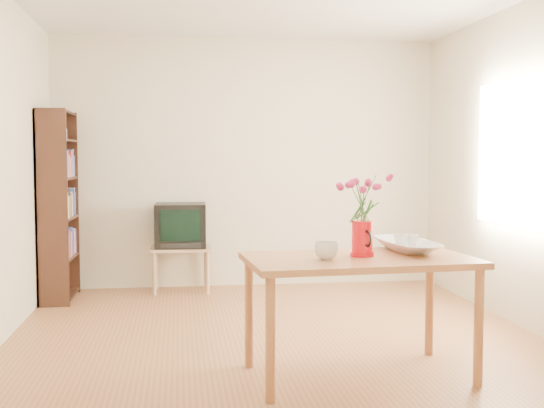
{
  "coord_description": "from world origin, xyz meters",
  "views": [
    {
      "loc": [
        -0.72,
        -4.91,
        1.37
      ],
      "look_at": [
        0.0,
        0.3,
        1.0
      ],
      "focal_mm": 45.0,
      "sensor_mm": 36.0,
      "label": 1
    }
  ],
  "objects": [
    {
      "name": "teacup_b",
      "position": [
        0.8,
        -0.64,
        0.92
      ],
      "size": [
        0.09,
        0.09,
        0.07
      ],
      "primitive_type": "imported",
      "rotation": [
        0.0,
        0.0,
        1.9
      ],
      "color": "white",
      "rests_on": "bowl"
    },
    {
      "name": "tv_stand",
      "position": [
        -0.7,
        1.97,
        0.39
      ],
      "size": [
        0.6,
        0.45,
        0.46
      ],
      "color": "tan",
      "rests_on": "ground"
    },
    {
      "name": "table",
      "position": [
        0.38,
        -0.86,
        0.67
      ],
      "size": [
        1.44,
        0.89,
        0.75
      ],
      "rotation": [
        0.0,
        0.0,
        0.07
      ],
      "color": "#985A34",
      "rests_on": "ground"
    },
    {
      "name": "room",
      "position": [
        0.03,
        0.0,
        1.3
      ],
      "size": [
        4.5,
        4.5,
        4.5
      ],
      "color": "brown",
      "rests_on": "ground"
    },
    {
      "name": "bookshelf",
      "position": [
        -1.85,
        1.75,
        0.84
      ],
      "size": [
        0.28,
        0.7,
        1.8
      ],
      "color": "black",
      "rests_on": "ground"
    },
    {
      "name": "pitcher",
      "position": [
        0.41,
        -0.83,
        0.85
      ],
      "size": [
        0.15,
        0.22,
        0.22
      ],
      "rotation": [
        0.0,
        0.0,
        0.15
      ],
      "color": "red",
      "rests_on": "table"
    },
    {
      "name": "mug",
      "position": [
        0.16,
        -0.94,
        0.8
      ],
      "size": [
        0.19,
        0.19,
        0.11
      ],
      "primitive_type": "imported",
      "rotation": [
        0.0,
        0.0,
        3.84
      ],
      "color": "white",
      "rests_on": "table"
    },
    {
      "name": "flowers",
      "position": [
        0.41,
        -0.83,
        1.14
      ],
      "size": [
        0.25,
        0.25,
        0.36
      ],
      "primitive_type": null,
      "color": "#F03882",
      "rests_on": "pitcher"
    },
    {
      "name": "television",
      "position": [
        -0.7,
        1.98,
        0.68
      ],
      "size": [
        0.51,
        0.48,
        0.44
      ],
      "rotation": [
        0.0,
        0.0,
        -0.02
      ],
      "color": "black",
      "rests_on": "tv_stand"
    },
    {
      "name": "teacup_a",
      "position": [
        0.71,
        -0.66,
        0.92
      ],
      "size": [
        0.11,
        0.11,
        0.07
      ],
      "primitive_type": "imported",
      "rotation": [
        0.0,
        0.0,
        0.76
      ],
      "color": "white",
      "rests_on": "bowl"
    },
    {
      "name": "bowl",
      "position": [
        0.75,
        -0.66,
        0.96
      ],
      "size": [
        0.48,
        0.48,
        0.42
      ],
      "primitive_type": "imported",
      "rotation": [
        0.0,
        0.0,
        0.08
      ],
      "color": "white",
      "rests_on": "table"
    }
  ]
}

